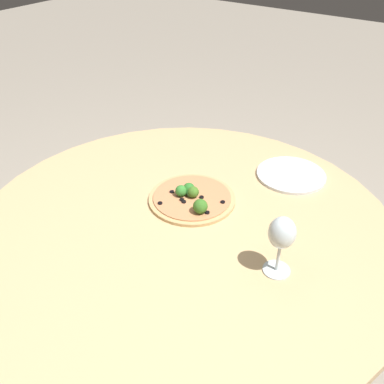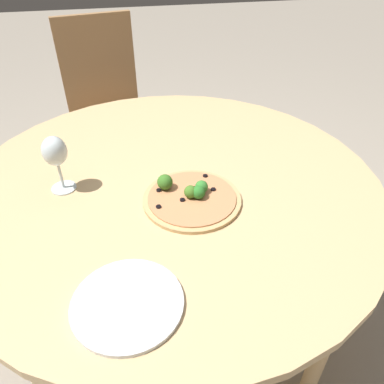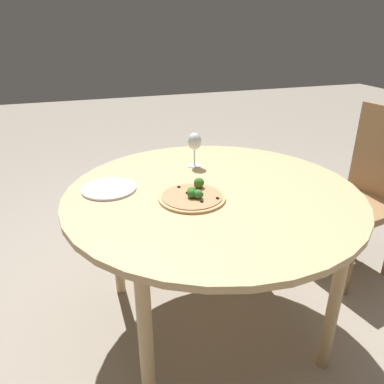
{
  "view_description": "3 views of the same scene",
  "coord_description": "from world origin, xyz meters",
  "px_view_note": "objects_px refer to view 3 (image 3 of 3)",
  "views": [
    {
      "loc": [
        0.77,
        0.57,
        1.49
      ],
      "look_at": [
        -0.11,
        -0.04,
        0.75
      ],
      "focal_mm": 40.0,
      "sensor_mm": 36.0,
      "label": 1
    },
    {
      "loc": [
        -0.88,
        0.11,
        1.36
      ],
      "look_at": [
        -0.11,
        -0.04,
        0.75
      ],
      "focal_mm": 35.0,
      "sensor_mm": 36.0,
      "label": 2
    },
    {
      "loc": [
        -0.52,
        -1.31,
        1.37
      ],
      "look_at": [
        -0.11,
        -0.04,
        0.75
      ],
      "focal_mm": 35.0,
      "sensor_mm": 36.0,
      "label": 3
    }
  ],
  "objects_px": {
    "wine_glass": "(194,143)",
    "pizza": "(193,196)",
    "plate_near": "(109,189)",
    "chair": "(365,190)"
  },
  "relations": [
    {
      "from": "chair",
      "to": "pizza",
      "type": "distance_m",
      "value": 1.14
    },
    {
      "from": "chair",
      "to": "plate_near",
      "type": "distance_m",
      "value": 1.41
    },
    {
      "from": "chair",
      "to": "wine_glass",
      "type": "relative_size",
      "value": 5.73
    },
    {
      "from": "wine_glass",
      "to": "pizza",
      "type": "bearing_deg",
      "value": -109.53
    },
    {
      "from": "pizza",
      "to": "chair",
      "type": "bearing_deg",
      "value": 11.97
    },
    {
      "from": "pizza",
      "to": "wine_glass",
      "type": "bearing_deg",
      "value": 70.47
    },
    {
      "from": "plate_near",
      "to": "pizza",
      "type": "bearing_deg",
      "value": -31.75
    },
    {
      "from": "wine_glass",
      "to": "plate_near",
      "type": "height_order",
      "value": "wine_glass"
    },
    {
      "from": "plate_near",
      "to": "wine_glass",
      "type": "bearing_deg",
      "value": 19.74
    },
    {
      "from": "chair",
      "to": "wine_glass",
      "type": "height_order",
      "value": "chair"
    }
  ]
}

